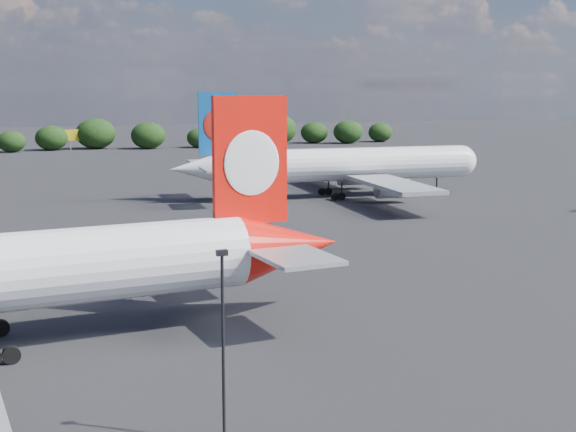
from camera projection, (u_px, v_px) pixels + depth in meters
name	position (u px, v px, depth m)	size (l,w,h in m)	color
ground	(41.00, 227.00, 99.63)	(500.00, 500.00, 0.00)	black
china_southern_airliner	(337.00, 166.00, 125.06)	(50.26, 47.76, 16.41)	white
apron_lamp_post	(223.00, 335.00, 38.81)	(0.55, 0.30, 9.74)	black
billboard_yellow	(70.00, 136.00, 216.70)	(5.00, 0.30, 5.50)	gold
horizon_treeline	(34.00, 137.00, 212.26)	(205.93, 15.15, 9.28)	black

